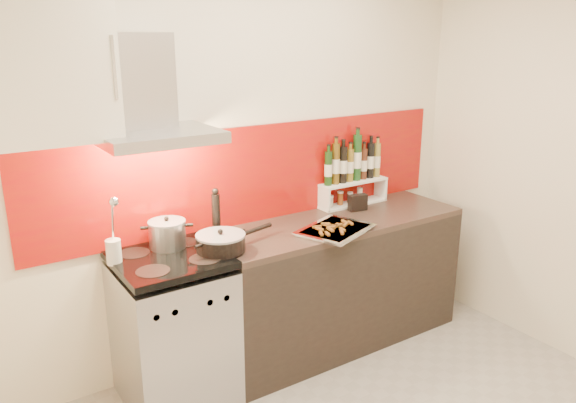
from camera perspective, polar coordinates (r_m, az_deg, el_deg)
back_wall at (r=3.65m, az=-3.90°, el=3.96°), size 3.40×0.02×2.60m
backsplash at (r=3.68m, az=-3.11°, el=2.82°), size 3.00×0.02×0.64m
range_stove at (r=3.42m, az=-11.48°, el=-12.75°), size 0.60×0.60×0.91m
counter at (r=3.96m, az=4.90°, el=-8.04°), size 1.80×0.60×0.90m
range_hood at (r=3.14m, az=-13.87°, el=9.62°), size 0.62×0.50×0.61m
upper_cabinet at (r=2.97m, az=-24.29°, el=12.29°), size 0.70×0.35×0.72m
stock_pot at (r=3.33m, az=-12.15°, el=-3.23°), size 0.22×0.22×0.19m
saute_pan at (r=3.24m, az=-6.75°, el=-4.11°), size 0.54×0.29×0.13m
utensil_jar at (r=3.17m, az=-17.29°, el=-4.12°), size 0.08×0.12×0.39m
pepper_mill at (r=3.39m, az=-7.31°, el=-1.39°), size 0.05×0.05×0.33m
step_shelf at (r=4.08m, az=6.55°, el=2.85°), size 0.55×0.15×0.51m
caddy_box at (r=3.98m, az=7.10°, el=-0.09°), size 0.14×0.08×0.11m
baking_tray at (r=3.56m, az=4.82°, el=-2.84°), size 0.56×0.50×0.03m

